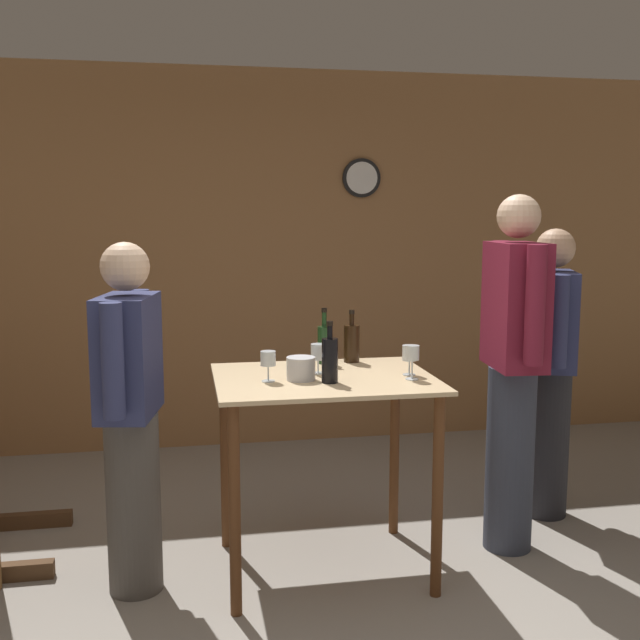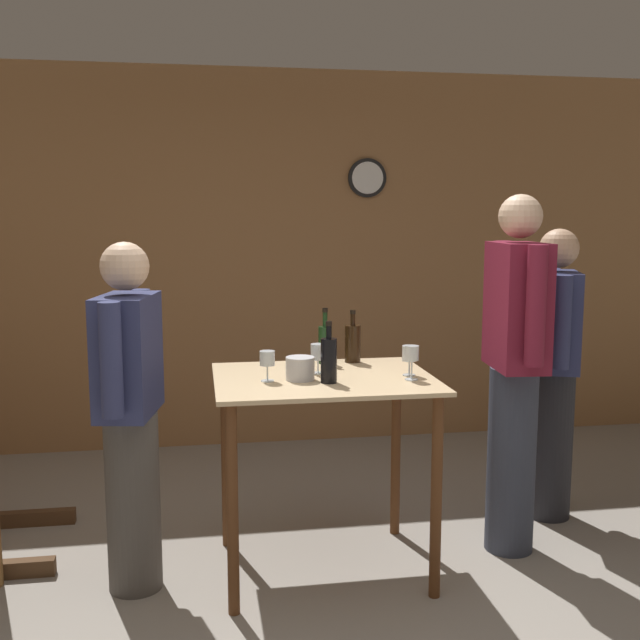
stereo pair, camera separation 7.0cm
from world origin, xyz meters
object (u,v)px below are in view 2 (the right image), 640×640
object	(u,v)px
wine_glass_far_side	(409,354)
wine_bottle_left	(325,343)
wine_glass_near_right	(412,355)
ice_bucket	(300,368)
wine_glass_near_center	(318,353)
wine_glass_near_left	(267,359)
person_visitor_bearded	(130,411)
person_host	(515,366)
wine_bottle_far_left	(329,359)
person_visitor_with_scarf	(554,368)
wine_bottle_center	(353,342)

from	to	relation	value
wine_glass_far_side	wine_bottle_left	bearing A→B (deg)	134.18
wine_bottle_left	wine_glass_near_right	bearing A→B (deg)	-53.65
wine_glass_far_side	ice_bucket	xyz separation A→B (m)	(-0.51, -0.01, -0.05)
wine_glass_near_center	wine_glass_near_left	bearing A→B (deg)	-153.25
person_visitor_bearded	ice_bucket	bearing A→B (deg)	-1.07
ice_bucket	person_visitor_bearded	world-z (taller)	person_visitor_bearded
wine_glass_near_right	ice_bucket	world-z (taller)	wine_glass_near_right
wine_glass_far_side	person_host	world-z (taller)	person_host
wine_glass_near_left	person_host	size ratio (longest dim) A/B	0.08
wine_bottle_far_left	wine_glass_far_side	size ratio (longest dim) A/B	1.97
wine_glass_far_side	person_visitor_with_scarf	world-z (taller)	person_visitor_with_scarf
ice_bucket	person_visitor_with_scarf	xyz separation A→B (m)	(1.47, 0.48, -0.15)
wine_glass_near_left	ice_bucket	size ratio (longest dim) A/B	1.06
wine_glass_far_side	person_host	size ratio (longest dim) A/B	0.08
wine_bottle_center	ice_bucket	world-z (taller)	wine_bottle_center
wine_glass_far_side	person_host	xyz separation A→B (m)	(0.57, 0.11, -0.10)
wine_glass_near_center	wine_glass_far_side	world-z (taller)	same
wine_bottle_far_left	ice_bucket	size ratio (longest dim) A/B	2.11
wine_bottle_far_left	wine_glass_near_left	size ratio (longest dim) A/B	2.00
wine_bottle_far_left	ice_bucket	world-z (taller)	wine_bottle_far_left
wine_glass_near_center	wine_bottle_left	bearing A→B (deg)	72.50
wine_bottle_far_left	wine_bottle_left	bearing A→B (deg)	82.45
wine_glass_far_side	ice_bucket	size ratio (longest dim) A/B	1.08
ice_bucket	wine_bottle_left	bearing A→B (deg)	63.67
wine_bottle_center	person_visitor_bearded	bearing A→B (deg)	-162.05
wine_glass_near_left	wine_glass_far_side	distance (m)	0.66
person_visitor_with_scarf	person_visitor_bearded	world-z (taller)	person_visitor_with_scarf
person_visitor_with_scarf	person_visitor_bearded	bearing A→B (deg)	-168.26
wine_glass_near_center	person_visitor_with_scarf	bearing A→B (deg)	14.66
wine_bottle_far_left	wine_glass_near_right	size ratio (longest dim) A/B	1.76
wine_bottle_center	wine_glass_near_center	world-z (taller)	wine_bottle_center
wine_glass_near_left	person_host	xyz separation A→B (m)	(1.23, 0.12, -0.10)
person_host	person_visitor_bearded	distance (m)	1.84
wine_bottle_center	wine_glass_near_center	size ratio (longest dim) A/B	1.89
person_visitor_bearded	wine_glass_far_side	bearing A→B (deg)	-0.32
ice_bucket	wine_glass_far_side	bearing A→B (deg)	0.78
wine_bottle_far_left	wine_glass_near_center	world-z (taller)	wine_bottle_far_left
wine_glass_near_right	person_visitor_with_scarf	world-z (taller)	person_visitor_with_scarf
wine_bottle_far_left	person_host	bearing A→B (deg)	11.28
wine_bottle_center	wine_glass_near_center	xyz separation A→B (m)	(-0.22, -0.24, -0.00)
wine_bottle_center	wine_glass_near_left	xyz separation A→B (m)	(-0.47, -0.37, -0.00)
person_host	person_visitor_bearded	world-z (taller)	person_host
wine_bottle_far_left	wine_glass_far_side	distance (m)	0.40
wine_bottle_left	person_visitor_bearded	world-z (taller)	person_visitor_bearded
wine_bottle_center	wine_glass_near_center	bearing A→B (deg)	-131.72
wine_glass_far_side	ice_bucket	world-z (taller)	wine_glass_far_side
wine_bottle_left	wine_bottle_center	world-z (taller)	wine_bottle_left
ice_bucket	person_visitor_with_scarf	size ratio (longest dim) A/B	0.08
person_visitor_bearded	wine_bottle_left	bearing A→B (deg)	20.03
wine_glass_near_center	wine_glass_near_right	bearing A→B (deg)	-27.09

